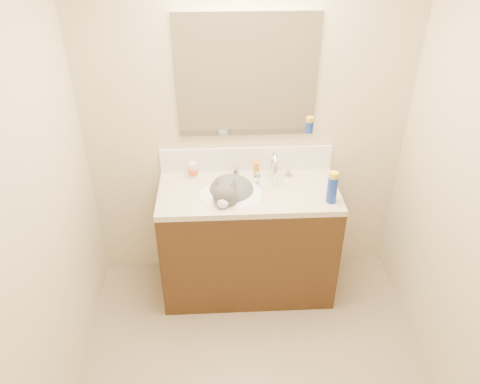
{
  "coord_description": "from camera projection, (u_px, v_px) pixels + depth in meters",
  "views": [
    {
      "loc": [
        -0.19,
        -1.62,
        2.54
      ],
      "look_at": [
        -0.06,
        0.92,
        0.88
      ],
      "focal_mm": 35.0,
      "sensor_mm": 36.0,
      "label": 1
    }
  ],
  "objects": [
    {
      "name": "room_shell",
      "position": [
        266.0,
        190.0,
        1.94
      ],
      "size": [
        2.24,
        2.54,
        2.52
      ],
      "color": "beige",
      "rests_on": "ground"
    },
    {
      "name": "spray_can",
      "position": [
        332.0,
        190.0,
        2.94
      ],
      "size": [
        0.08,
        0.08,
        0.18
      ],
      "primitive_type": "cylinder",
      "rotation": [
        0.0,
        0.0,
        -0.33
      ],
      "color": "#16359F",
      "rests_on": "counter_slab"
    },
    {
      "name": "amber_bottle",
      "position": [
        256.0,
        168.0,
        3.24
      ],
      "size": [
        0.05,
        0.05,
        0.1
      ],
      "primitive_type": "cylinder",
      "rotation": [
        0.0,
        0.0,
        -0.18
      ],
      "color": "orange",
      "rests_on": "counter_slab"
    },
    {
      "name": "silver_jar",
      "position": [
        236.0,
        172.0,
        3.24
      ],
      "size": [
        0.06,
        0.06,
        0.06
      ],
      "primitive_type": "cylinder",
      "rotation": [
        0.0,
        0.0,
        0.26
      ],
      "color": "#B7B7BC",
      "rests_on": "counter_slab"
    },
    {
      "name": "cat",
      "position": [
        231.0,
        194.0,
        3.1
      ],
      "size": [
        0.4,
        0.47,
        0.34
      ],
      "rotation": [
        0.0,
        0.0,
        -0.28
      ],
      "color": "#494749",
      "rests_on": "basin"
    },
    {
      "name": "faucet",
      "position": [
        274.0,
        168.0,
        3.18
      ],
      "size": [
        0.28,
        0.2,
        0.21
      ],
      "color": "silver",
      "rests_on": "counter_slab"
    },
    {
      "name": "mirror",
      "position": [
        247.0,
        77.0,
        2.95
      ],
      "size": [
        0.9,
        0.02,
        0.8
      ],
      "primitive_type": "cube",
      "color": "white",
      "rests_on": "room_shell"
    },
    {
      "name": "toothbrush_head",
      "position": [
        258.0,
        183.0,
        3.16
      ],
      "size": [
        0.03,
        0.03,
        0.02
      ],
      "primitive_type": "cube",
      "rotation": [
        0.0,
        0.0,
        0.57
      ],
      "color": "#6584D8",
      "rests_on": "counter_slab"
    },
    {
      "name": "basin",
      "position": [
        231.0,
        202.0,
        3.11
      ],
      "size": [
        0.45,
        0.36,
        0.14
      ],
      "primitive_type": "ellipsoid",
      "color": "white",
      "rests_on": "vanity_cabinet"
    },
    {
      "name": "spray_cap",
      "position": [
        334.0,
        175.0,
        2.88
      ],
      "size": [
        0.07,
        0.07,
        0.04
      ],
      "primitive_type": "cylinder",
      "rotation": [
        0.0,
        0.0,
        -0.33
      ],
      "color": "yellow",
      "rests_on": "spray_can"
    },
    {
      "name": "backsplash",
      "position": [
        246.0,
        159.0,
        3.27
      ],
      "size": [
        1.2,
        0.02,
        0.18
      ],
      "primitive_type": "cube",
      "color": "white",
      "rests_on": "counter_slab"
    },
    {
      "name": "pill_bottle",
      "position": [
        193.0,
        170.0,
        3.21
      ],
      "size": [
        0.08,
        0.08,
        0.11
      ],
      "primitive_type": "cylinder",
      "rotation": [
        0.0,
        0.0,
        0.37
      ],
      "color": "silver",
      "rests_on": "counter_slab"
    },
    {
      "name": "pill_label",
      "position": [
        193.0,
        171.0,
        3.21
      ],
      "size": [
        0.09,
        0.09,
        0.04
      ],
      "primitive_type": "cylinder",
      "rotation": [
        0.0,
        0.0,
        0.37
      ],
      "color": "#F25028",
      "rests_on": "pill_bottle"
    },
    {
      "name": "toothbrush",
      "position": [
        258.0,
        183.0,
        3.17
      ],
      "size": [
        0.08,
        0.12,
        0.01
      ],
      "primitive_type": "cube",
      "rotation": [
        0.0,
        0.0,
        0.57
      ],
      "color": "silver",
      "rests_on": "counter_slab"
    },
    {
      "name": "counter_slab",
      "position": [
        249.0,
        193.0,
        3.11
      ],
      "size": [
        1.2,
        0.55,
        0.04
      ],
      "primitive_type": "cube",
      "color": "beige",
      "rests_on": "vanity_cabinet"
    },
    {
      "name": "vanity_cabinet",
      "position": [
        248.0,
        243.0,
        3.34
      ],
      "size": [
        1.2,
        0.55,
        0.82
      ],
      "primitive_type": "cube",
      "color": "#392210",
      "rests_on": "ground"
    }
  ]
}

